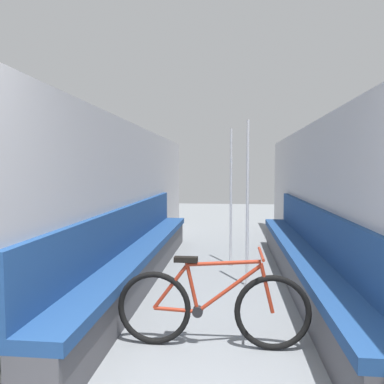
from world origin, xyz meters
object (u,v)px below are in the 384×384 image
(grab_pole_near, at_px, (247,206))
(bicycle, at_px, (212,308))
(grab_pole_far, at_px, (231,199))
(bench_seat_row_left, at_px, (140,257))
(bench_seat_row_right, at_px, (304,261))

(grab_pole_near, bearing_deg, bicycle, -101.85)
(bicycle, relative_size, grab_pole_far, 0.77)
(bench_seat_row_left, xyz_separation_m, grab_pole_near, (1.41, -0.00, 0.70))
(bicycle, height_order, grab_pole_far, grab_pole_far)
(bench_seat_row_right, distance_m, bicycle, 2.03)
(grab_pole_far, bearing_deg, bench_seat_row_left, -139.80)
(bench_seat_row_right, height_order, grab_pole_near, grab_pole_near)
(bench_seat_row_left, bearing_deg, bench_seat_row_right, 0.00)
(grab_pole_near, bearing_deg, bench_seat_row_left, 179.90)
(bench_seat_row_left, relative_size, grab_pole_near, 2.61)
(bench_seat_row_left, bearing_deg, grab_pole_near, -0.10)
(bench_seat_row_right, height_order, bicycle, bench_seat_row_right)
(bench_seat_row_right, xyz_separation_m, grab_pole_near, (-0.72, -0.00, 0.70))
(bicycle, distance_m, grab_pole_near, 1.89)
(grab_pole_near, xyz_separation_m, grab_pole_far, (-0.21, 1.02, 0.00))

